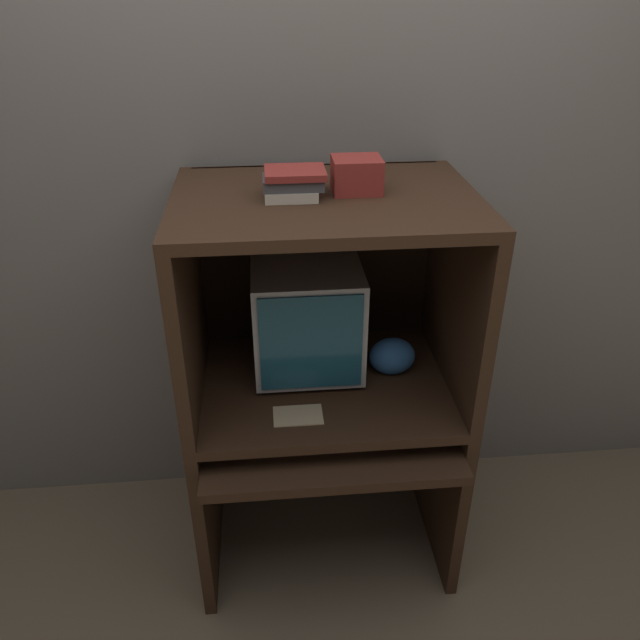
{
  "coord_description": "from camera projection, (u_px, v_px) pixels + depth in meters",
  "views": [
    {
      "loc": [
        -0.18,
        -1.44,
        2.02
      ],
      "look_at": [
        -0.02,
        0.33,
        1.0
      ],
      "focal_mm": 35.0,
      "sensor_mm": 36.0,
      "label": 1
    }
  ],
  "objects": [
    {
      "name": "hutch_upper",
      "position": [
        324.0,
        262.0,
        1.99
      ],
      "size": [
        0.92,
        0.67,
        0.67
      ],
      "color": "#382316",
      "rests_on": "desk_monitor_shelf"
    },
    {
      "name": "ground_plane",
      "position": [
        333.0,
        604.0,
        2.27
      ],
      "size": [
        12.0,
        12.0,
        0.0
      ],
      "primitive_type": "plane",
      "color": "#756651"
    },
    {
      "name": "wall_back",
      "position": [
        314.0,
        194.0,
        2.25
      ],
      "size": [
        6.0,
        0.06,
        2.6
      ],
      "color": "gray",
      "rests_on": "ground_plane"
    },
    {
      "name": "mouse",
      "position": [
        392.0,
        430.0,
        2.08
      ],
      "size": [
        0.06,
        0.04,
        0.03
      ],
      "color": "black",
      "rests_on": "desk_base"
    },
    {
      "name": "keyboard",
      "position": [
        311.0,
        434.0,
        2.06
      ],
      "size": [
        0.42,
        0.16,
        0.03
      ],
      "color": "beige",
      "rests_on": "desk_base"
    },
    {
      "name": "book_stack",
      "position": [
        293.0,
        183.0,
        1.8
      ],
      "size": [
        0.18,
        0.14,
        0.08
      ],
      "color": "beige",
      "rests_on": "hutch_upper"
    },
    {
      "name": "storage_box",
      "position": [
        357.0,
        175.0,
        1.85
      ],
      "size": [
        0.15,
        0.12,
        0.1
      ],
      "color": "maroon",
      "rests_on": "hutch_upper"
    },
    {
      "name": "desk_monitor_shelf",
      "position": [
        324.0,
        386.0,
        2.19
      ],
      "size": [
        0.92,
        0.67,
        0.1
      ],
      "color": "#382316",
      "rests_on": "desk_base"
    },
    {
      "name": "snack_bag",
      "position": [
        392.0,
        356.0,
        2.19
      ],
      "size": [
        0.16,
        0.12,
        0.13
      ],
      "color": "#336BB7",
      "rests_on": "desk_monitor_shelf"
    },
    {
      "name": "paper_card",
      "position": [
        298.0,
        415.0,
        2.01
      ],
      "size": [
        0.16,
        0.1,
        0.0
      ],
      "color": "#CCB28C",
      "rests_on": "desk_monitor_shelf"
    },
    {
      "name": "desk_base",
      "position": [
        326.0,
        464.0,
        2.3
      ],
      "size": [
        0.92,
        0.75,
        0.66
      ],
      "color": "#382316",
      "rests_on": "ground_plane"
    },
    {
      "name": "crt_monitor",
      "position": [
        307.0,
        317.0,
        2.16
      ],
      "size": [
        0.37,
        0.37,
        0.4
      ],
      "color": "#B2B2B7",
      "rests_on": "desk_monitor_shelf"
    }
  ]
}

